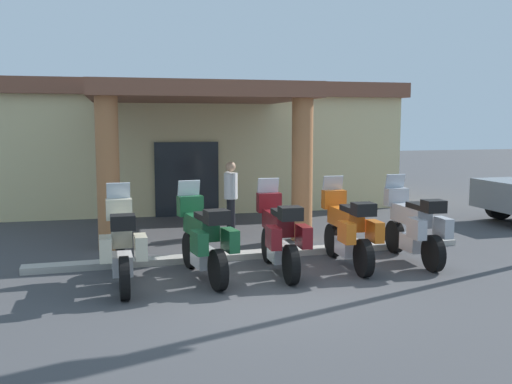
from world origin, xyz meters
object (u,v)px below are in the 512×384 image
Objects in this scene: motorcycle_silver at (414,226)px; pedestrian at (231,193)px; motorcycle_maroon at (279,234)px; motorcycle_orange at (348,229)px; motel_building at (176,143)px; motorcycle_cream at (122,244)px; motorcycle_green at (204,238)px.

pedestrian is at bearing 41.41° from motorcycle_silver.
motorcycle_maroon is 3.63m from pedestrian.
motorcycle_silver is 1.28× the size of pedestrian.
motel_building is at bearing 14.62° from motorcycle_orange.
motorcycle_cream is 1.00× the size of motorcycle_silver.
motorcycle_orange is 1.28× the size of pedestrian.
motorcycle_cream is (-2.36, -9.50, -1.28)m from motel_building.
motorcycle_cream is at bearing -101.12° from motel_building.
motorcycle_green and motorcycle_silver have the same top height.
motel_building is 6.29× the size of motorcycle_silver.
motorcycle_cream is at bearing 95.66° from motorcycle_silver.
motel_building is at bearing 6.20° from motorcycle_maroon.
motorcycle_green is (1.36, 0.07, 0.00)m from motorcycle_cream.
motel_building is 9.95m from motorcycle_silver.
motorcycle_silver is (5.43, 0.12, 0.00)m from motorcycle_cream.
motorcycle_silver is at bearing -95.48° from motorcycle_green.
motel_building reaches higher than motorcycle_cream.
motel_building is 9.52m from motorcycle_maroon.
motorcycle_cream is at bearing 86.87° from motorcycle_green.
motel_building reaches higher than motorcycle_green.
pedestrian reaches higher than motorcycle_silver.
motorcycle_green is at bearing 95.08° from motorcycle_silver.
motorcycle_orange is at bearing -94.57° from motorcycle_green.
pedestrian reaches higher than motorcycle_green.
motel_building is 6.30× the size of motorcycle_green.
motorcycle_cream is at bearing 96.34° from motorcycle_orange.
motorcycle_silver is (2.71, 0.05, 0.00)m from motorcycle_maroon.
motorcycle_cream is 1.00× the size of motorcycle_green.
motorcycle_maroon is (2.71, 0.07, 0.00)m from motorcycle_cream.
motorcycle_green is 1.00× the size of motorcycle_maroon.
motorcycle_maroon and motorcycle_orange have the same top height.
motel_building reaches higher than motorcycle_maroon.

